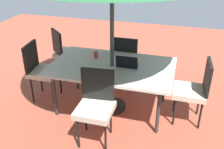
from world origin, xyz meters
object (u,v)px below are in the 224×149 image
object	(u,v)px
chair_east	(41,68)
dining_table	(112,69)
laptop	(127,65)
cup	(96,55)
chair_southeast	(65,51)
chair_north	(96,103)
chair_south	(126,58)
chair_west	(194,88)

from	to	relation	value
chair_east	dining_table	bearing A→B (deg)	-95.88
dining_table	laptop	bearing A→B (deg)	179.16
laptop	cup	xyz separation A→B (m)	(0.57, -0.21, 0.01)
dining_table	chair_southeast	bearing A→B (deg)	-34.48
chair_southeast	chair_north	bearing A→B (deg)	170.46
chair_south	chair_southeast	bearing A→B (deg)	-0.55
dining_table	chair_south	bearing A→B (deg)	-93.18
cup	chair_southeast	bearing A→B (deg)	-35.36
dining_table	chair_east	distance (m)	1.23
chair_north	cup	distance (m)	1.04
dining_table	chair_south	world-z (taller)	chair_south
chair_north	chair_west	bearing A→B (deg)	26.06
cup	laptop	bearing A→B (deg)	159.70
chair_south	cup	size ratio (longest dim) A/B	9.14
cup	chair_north	bearing A→B (deg)	108.49
chair_north	chair_southeast	xyz separation A→B (m)	(1.15, -1.54, 0.00)
chair_east	chair_southeast	size ratio (longest dim) A/B	1.00
dining_table	chair_southeast	xyz separation A→B (m)	(1.16, -0.80, -0.16)
dining_table	chair_west	size ratio (longest dim) A/B	1.89
chair_west	laptop	bearing A→B (deg)	-91.83
chair_south	cup	distance (m)	0.74
chair_west	chair_south	xyz separation A→B (m)	(1.18, -0.78, 0.00)
laptop	cup	distance (m)	0.60
chair_north	chair_east	size ratio (longest dim) A/B	1.00
chair_north	chair_west	world-z (taller)	same
chair_north	chair_southeast	size ratio (longest dim) A/B	1.00
dining_table	chair_east	world-z (taller)	chair_east
laptop	chair_southeast	bearing A→B (deg)	-31.04
chair_east	laptop	distance (m)	1.48
chair_southeast	chair_west	bearing A→B (deg)	-154.59
dining_table	laptop	world-z (taller)	laptop
chair_north	chair_east	world-z (taller)	same
dining_table	chair_east	bearing A→B (deg)	0.57
laptop	cup	bearing A→B (deg)	-21.56
chair_east	laptop	size ratio (longest dim) A/B	3.01
chair_north	chair_southeast	distance (m)	1.93
chair_east	chair_north	bearing A→B (deg)	-127.55
chair_south	laptop	xyz separation A→B (m)	(-0.19, 0.79, 0.25)
chair_southeast	chair_south	xyz separation A→B (m)	(-1.21, 0.01, 0.00)
chair_east	chair_southeast	bearing A→B (deg)	-10.85
chair_south	chair_east	bearing A→B (deg)	32.20
chair_west	chair_south	distance (m)	1.41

